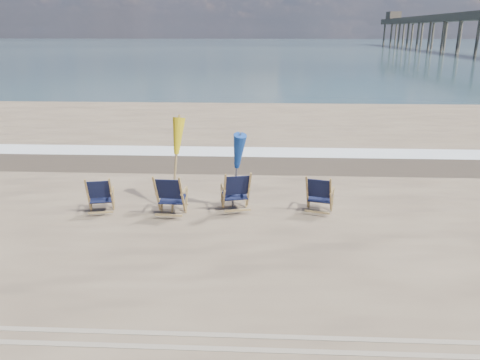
{
  "coord_description": "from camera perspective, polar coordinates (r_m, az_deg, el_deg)",
  "views": [
    {
      "loc": [
        0.49,
        -7.79,
        4.1
      ],
      "look_at": [
        0.0,
        2.2,
        0.9
      ],
      "focal_mm": 35.0,
      "sensor_mm": 36.0,
      "label": 1
    }
  ],
  "objects": [
    {
      "name": "ocean",
      "position": [
        135.85,
        2.71,
        16.02
      ],
      "size": [
        400.0,
        400.0,
        0.0
      ],
      "primitive_type": "plane",
      "color": "#334B54",
      "rests_on": "ground"
    },
    {
      "name": "surf_foam",
      "position": [
        16.61,
        1.04,
        3.47
      ],
      "size": [
        200.0,
        1.4,
        0.01
      ],
      "primitive_type": "cube",
      "color": "silver",
      "rests_on": "ground"
    },
    {
      "name": "wet_sand_strip",
      "position": [
        15.16,
        0.85,
        2.07
      ],
      "size": [
        200.0,
        2.6,
        0.0
      ],
      "primitive_type": "cube",
      "color": "#42362A",
      "rests_on": "ground"
    },
    {
      "name": "beach_chair_0",
      "position": [
        11.24,
        -15.4,
        -1.77
      ],
      "size": [
        0.73,
        0.79,
        0.94
      ],
      "primitive_type": null,
      "rotation": [
        0.0,
        0.0,
        3.36
      ],
      "color": "black",
      "rests_on": "ground"
    },
    {
      "name": "beach_chair_1",
      "position": [
        10.66,
        -7.07,
        -2.01
      ],
      "size": [
        0.71,
        0.79,
        1.05
      ],
      "primitive_type": null,
      "rotation": [
        0.0,
        0.0,
        3.08
      ],
      "color": "black",
      "rests_on": "ground"
    },
    {
      "name": "beach_chair_2",
      "position": [
        10.93,
        1.09,
        -1.39
      ],
      "size": [
        0.81,
        0.88,
        1.04
      ],
      "primitive_type": null,
      "rotation": [
        0.0,
        0.0,
        3.37
      ],
      "color": "black",
      "rests_on": "ground"
    },
    {
      "name": "beach_chair_3",
      "position": [
        10.91,
        10.99,
        -1.93
      ],
      "size": [
        0.79,
        0.84,
        0.97
      ],
      "primitive_type": null,
      "rotation": [
        0.0,
        0.0,
        2.86
      ],
      "color": "black",
      "rests_on": "ground"
    },
    {
      "name": "umbrella_yellow",
      "position": [
        10.87,
        -8.04,
        4.74
      ],
      "size": [
        0.3,
        0.3,
        2.21
      ],
      "color": "olive",
      "rests_on": "ground"
    },
    {
      "name": "umbrella_blue",
      "position": [
        10.78,
        -0.52,
        3.56
      ],
      "size": [
        0.3,
        0.3,
        1.97
      ],
      "color": "#A5A5AD",
      "rests_on": "ground"
    }
  ]
}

